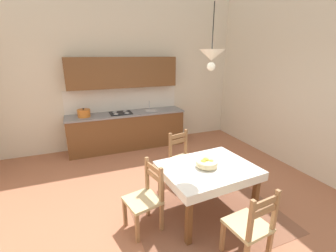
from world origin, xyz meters
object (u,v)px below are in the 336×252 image
(dining_chair_camera_side, at_px, (250,227))
(kitchen_cabinetry, at_px, (126,114))
(dining_table, at_px, (208,175))
(pendant_lamp, at_px, (212,56))
(dining_chair_tv_side, at_px, (145,199))
(fruit_bowl, at_px, (207,163))
(dining_chair_kitchen_side, at_px, (183,159))

(dining_chair_camera_side, bearing_deg, kitchen_cabinetry, 98.23)
(dining_table, xyz_separation_m, pendant_lamp, (0.04, 0.12, 1.61))
(dining_chair_tv_side, distance_m, fruit_bowl, 0.96)
(dining_table, bearing_deg, dining_chair_tv_side, 177.65)
(fruit_bowl, height_order, pendant_lamp, pendant_lamp)
(dining_chair_camera_side, height_order, fruit_bowl, dining_chair_camera_side)
(kitchen_cabinetry, height_order, dining_chair_kitchen_side, kitchen_cabinetry)
(dining_chair_camera_side, height_order, dining_chair_tv_side, same)
(dining_table, bearing_deg, fruit_bowl, -177.23)
(kitchen_cabinetry, height_order, fruit_bowl, kitchen_cabinetry)
(dining_chair_kitchen_side, height_order, fruit_bowl, dining_chair_kitchen_side)
(dining_table, xyz_separation_m, dining_chair_tv_side, (-0.91, 0.04, -0.18))
(kitchen_cabinetry, bearing_deg, dining_chair_camera_side, -81.77)
(kitchen_cabinetry, height_order, dining_table, kitchen_cabinetry)
(dining_chair_tv_side, bearing_deg, pendant_lamp, 5.04)
(dining_chair_kitchen_side, bearing_deg, kitchen_cabinetry, 106.65)
(pendant_lamp, bearing_deg, dining_table, -106.82)
(dining_chair_camera_side, bearing_deg, dining_chair_kitchen_side, 88.66)
(dining_table, height_order, fruit_bowl, fruit_bowl)
(dining_chair_kitchen_side, relative_size, fruit_bowl, 3.10)
(kitchen_cabinetry, xyz_separation_m, fruit_bowl, (0.51, -2.95, -0.04))
(kitchen_cabinetry, relative_size, pendant_lamp, 3.49)
(pendant_lamp, bearing_deg, fruit_bowl, -117.06)
(kitchen_cabinetry, bearing_deg, fruit_bowl, -80.20)
(pendant_lamp, bearing_deg, dining_chair_kitchen_side, 88.26)
(dining_table, bearing_deg, dining_chair_camera_side, -88.77)
(dining_chair_kitchen_side, xyz_separation_m, fruit_bowl, (-0.09, -0.95, 0.37))
(dining_table, height_order, dining_chair_tv_side, dining_chair_tv_side)
(pendant_lamp, bearing_deg, dining_chair_camera_side, -91.00)
(dining_chair_camera_side, relative_size, fruit_bowl, 3.10)
(kitchen_cabinetry, bearing_deg, dining_chair_kitchen_side, -73.35)
(dining_table, relative_size, dining_chair_tv_side, 1.45)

